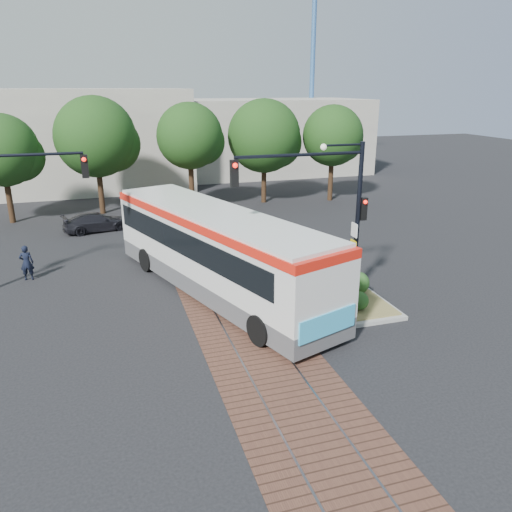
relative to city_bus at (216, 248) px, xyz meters
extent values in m
plane|color=black|center=(0.21, -1.15, -1.94)|extent=(120.00, 120.00, 0.00)
cube|color=#533326|center=(0.21, 2.85, -1.93)|extent=(3.60, 40.00, 0.01)
cube|color=slate|center=(-0.54, 2.85, -1.93)|extent=(0.06, 40.00, 0.01)
cube|color=slate|center=(0.96, 2.85, -1.93)|extent=(0.06, 40.00, 0.01)
cylinder|color=#382314|center=(-9.79, 14.85, -0.51)|extent=(0.36, 0.36, 2.86)
sphere|color=#153310|center=(-9.79, 14.85, 2.57)|extent=(4.40, 4.40, 4.40)
cylinder|color=#382314|center=(-4.29, 15.65, -0.38)|extent=(0.36, 0.36, 3.12)
sphere|color=#153310|center=(-4.29, 15.65, 3.13)|extent=(5.20, 5.20, 5.20)
cylinder|color=#382314|center=(1.71, 14.85, -0.25)|extent=(0.36, 0.36, 3.39)
sphere|color=#153310|center=(1.71, 14.85, 3.10)|extent=(4.40, 4.40, 4.40)
cylinder|color=#382314|center=(7.21, 15.65, -0.51)|extent=(0.36, 0.36, 2.86)
sphere|color=#153310|center=(7.21, 15.65, 2.87)|extent=(5.20, 5.20, 5.20)
cylinder|color=#382314|center=(12.21, 14.85, -0.38)|extent=(0.36, 0.36, 3.12)
sphere|color=#153310|center=(12.21, 14.85, 2.83)|extent=(4.40, 4.40, 4.40)
cube|color=#ADA899|center=(-7.79, 26.85, 2.06)|extent=(22.00, 12.00, 8.00)
cube|color=#ADA899|center=(12.21, 28.85, 1.56)|extent=(18.00, 10.00, 7.00)
cylinder|color=#3F72B2|center=(18.21, 32.85, 7.06)|extent=(0.50, 0.50, 18.00)
cube|color=#4A4A4D|center=(0.01, -0.05, -1.35)|extent=(6.80, 13.14, 0.76)
cube|color=silver|center=(0.01, -0.05, 0.06)|extent=(6.82, 13.14, 2.05)
cube|color=black|center=(-0.09, 0.26, 0.38)|extent=(6.45, 11.94, 0.97)
cube|color=red|center=(0.01, -0.05, 1.25)|extent=(6.86, 13.16, 0.32)
cube|color=silver|center=(0.01, -0.05, 1.46)|extent=(6.59, 12.71, 0.15)
cube|color=black|center=(2.08, -6.02, 0.49)|extent=(1.68, 0.69, 0.97)
cube|color=#35A6D6|center=(2.14, -6.19, -0.80)|extent=(2.27, 0.84, 0.76)
cube|color=orange|center=(1.69, -0.61, -0.59)|extent=(1.65, 4.62, 1.19)
cylinder|color=black|center=(0.36, -4.84, -1.40)|extent=(0.71, 1.14, 1.08)
cylinder|color=black|center=(2.71, -4.03, -1.40)|extent=(0.71, 1.14, 1.08)
cylinder|color=black|center=(-2.51, 3.43, -1.40)|extent=(0.71, 1.14, 1.08)
cylinder|color=black|center=(-0.16, 4.24, -1.40)|extent=(0.71, 1.14, 1.08)
cube|color=gray|center=(5.01, -2.15, -1.86)|extent=(2.20, 5.20, 0.15)
cube|color=olive|center=(5.01, -2.15, -1.75)|extent=(1.90, 4.80, 0.08)
sphere|color=#1E4719|center=(4.61, -3.75, -1.36)|extent=(0.70, 0.70, 0.70)
sphere|color=#1E4719|center=(5.31, -2.35, -1.26)|extent=(0.90, 0.90, 0.90)
sphere|color=#1E4719|center=(4.81, -0.75, -1.31)|extent=(0.80, 0.80, 0.80)
sphere|color=#1E4719|center=(5.51, -0.25, -1.41)|extent=(0.60, 0.60, 0.60)
cylinder|color=black|center=(5.31, -1.95, 1.28)|extent=(0.18, 0.18, 6.00)
cylinder|color=black|center=(2.81, -1.95, 3.88)|extent=(5.00, 0.12, 0.12)
cube|color=black|center=(0.31, -1.95, 3.33)|extent=(0.28, 0.22, 0.95)
sphere|color=#FF190C|center=(0.31, -2.09, 3.63)|extent=(0.18, 0.18, 0.18)
cube|color=black|center=(5.53, -1.95, 1.68)|extent=(0.26, 0.20, 0.90)
sphere|color=#FF190C|center=(5.53, -2.08, 1.98)|extent=(0.16, 0.16, 0.16)
cube|color=white|center=(5.13, -2.07, 0.88)|extent=(0.04, 0.45, 0.55)
cube|color=yellow|center=(5.13, -2.07, 0.23)|extent=(0.04, 0.45, 0.45)
cylinder|color=black|center=(4.51, -1.95, 4.18)|extent=(1.60, 0.08, 0.08)
sphere|color=silver|center=(3.71, -1.95, 4.13)|extent=(0.24, 0.24, 0.24)
cylinder|color=black|center=(-7.04, 2.85, 3.66)|extent=(4.50, 0.12, 0.12)
cube|color=black|center=(-4.79, 2.85, 3.11)|extent=(0.28, 0.22, 0.95)
sphere|color=#FF190C|center=(-4.79, 2.71, 3.41)|extent=(0.18, 0.18, 0.18)
imported|color=black|center=(-7.69, 3.85, -1.14)|extent=(0.61, 0.43, 1.60)
imported|color=black|center=(-4.71, 11.21, -1.38)|extent=(4.07, 2.34, 1.11)
camera|label=1|loc=(-4.19, -18.95, 6.24)|focal=35.00mm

